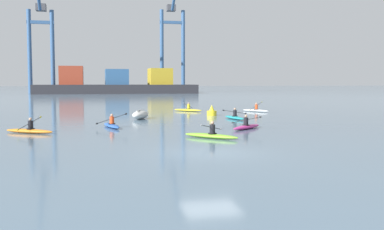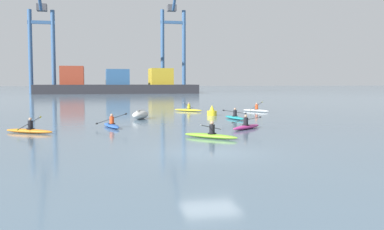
% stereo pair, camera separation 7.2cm
% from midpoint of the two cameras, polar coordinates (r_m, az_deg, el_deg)
% --- Properties ---
extents(ground_plane, '(800.00, 800.00, 0.00)m').
position_cam_midpoint_polar(ground_plane, '(19.38, 2.30, -4.89)').
color(ground_plane, slate).
extents(container_barge, '(44.94, 11.28, 7.59)m').
position_cam_midpoint_polar(container_barge, '(127.11, -9.75, 3.89)').
color(container_barge, '#28282D').
rests_on(container_barge, ground).
extents(gantry_crane_west, '(7.48, 18.33, 36.28)m').
position_cam_midpoint_polar(gantry_crane_west, '(134.75, -18.96, 9.85)').
color(gantry_crane_west, '#335684').
rests_on(gantry_crane_west, ground).
extents(gantry_crane_west_mid, '(8.20, 16.25, 38.13)m').
position_cam_midpoint_polar(gantry_crane_west_mid, '(144.35, -2.52, 10.12)').
color(gantry_crane_west_mid, '#335684').
rests_on(gantry_crane_west_mid, ground).
extents(capsized_dinghy, '(2.11, 2.82, 0.76)m').
position_cam_midpoint_polar(capsized_dinghy, '(37.56, -6.73, 0.03)').
color(capsized_dinghy, beige).
rests_on(capsized_dinghy, ground).
extents(channel_buoy, '(0.90, 0.90, 1.00)m').
position_cam_midpoint_polar(channel_buoy, '(41.12, 2.51, 0.42)').
color(channel_buoy, yellow).
rests_on(channel_buoy, ground).
extents(kayak_lime, '(2.78, 2.87, 0.95)m').
position_cam_midpoint_polar(kayak_lime, '(24.38, 2.38, -2.61)').
color(kayak_lime, '#7ABC2D').
rests_on(kayak_lime, ground).
extents(kayak_yellow, '(2.90, 2.76, 1.02)m').
position_cam_midpoint_polar(kayak_yellow, '(47.31, -0.57, 0.69)').
color(kayak_yellow, yellow).
rests_on(kayak_yellow, ground).
extents(kayak_blue, '(2.18, 3.45, 0.98)m').
position_cam_midpoint_polar(kayak_blue, '(30.64, -10.39, -1.28)').
color(kayak_blue, '#2856B2').
rests_on(kayak_blue, ground).
extents(kayak_magenta, '(2.92, 2.73, 0.95)m').
position_cam_midpoint_polar(kayak_magenta, '(29.44, 6.97, -1.46)').
color(kayak_magenta, '#C13384').
rests_on(kayak_magenta, ground).
extents(kayak_teal, '(2.25, 3.45, 0.95)m').
position_cam_midpoint_polar(kayak_teal, '(37.25, 5.43, -0.27)').
color(kayak_teal, teal).
rests_on(kayak_teal, ground).
extents(kayak_orange, '(3.19, 2.33, 0.99)m').
position_cam_midpoint_polar(kayak_orange, '(28.56, -20.28, -1.87)').
color(kayak_orange, orange).
rests_on(kayak_orange, ground).
extents(kayak_white, '(2.23, 3.24, 1.08)m').
position_cam_midpoint_polar(kayak_white, '(46.98, 8.15, 0.63)').
color(kayak_white, silver).
rests_on(kayak_white, ground).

